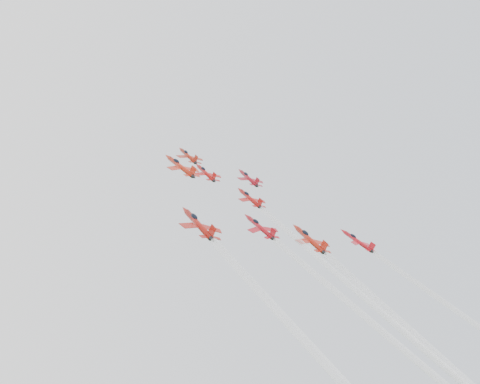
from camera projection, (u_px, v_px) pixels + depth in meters
jet_lead at (188, 156)px, 157.03m from camera, size 8.83×11.09×7.79m
jet_row2_left at (180, 166)px, 145.04m from camera, size 10.57×13.27×9.32m
jet_row2_center at (206, 173)px, 148.00m from camera, size 8.70×10.92×7.67m
jet_row2_right at (248, 178)px, 158.84m from camera, size 9.07×11.38×7.99m
jet_center at (359, 291)px, 111.48m from camera, size 8.69×79.15×53.51m
jet_rear_left at (395, 349)px, 93.90m from camera, size 8.85×80.55×54.46m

